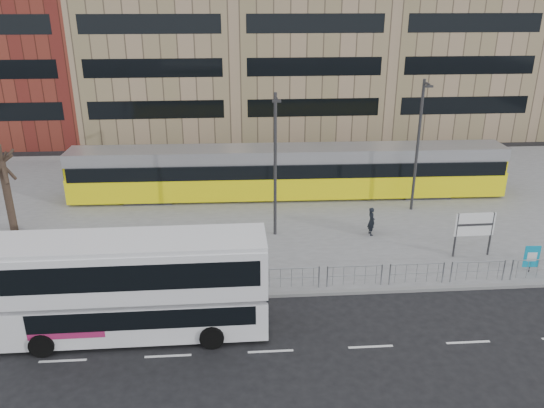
{
  "coord_description": "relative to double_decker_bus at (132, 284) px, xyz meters",
  "views": [
    {
      "loc": [
        -3.2,
        -21.2,
        13.06
      ],
      "look_at": [
        -1.21,
        6.0,
        2.28
      ],
      "focal_mm": 35.0,
      "sensor_mm": 36.0,
      "label": 1
    }
  ],
  "objects": [
    {
      "name": "ground",
      "position": [
        7.42,
        2.36,
        -2.32
      ],
      "size": [
        120.0,
        120.0,
        0.0
      ],
      "primitive_type": "plane",
      "color": "black",
      "rests_on": "ground"
    },
    {
      "name": "ad_panel",
      "position": [
        18.75,
        3.56,
        -1.33
      ],
      "size": [
        0.77,
        0.1,
        1.44
      ],
      "rotation": [
        0.0,
        0.0,
        -0.06
      ],
      "color": "#2D2D30",
      "rests_on": "plaza"
    },
    {
      "name": "road_markings",
      "position": [
        8.42,
        -1.64,
        -2.31
      ],
      "size": [
        62.0,
        0.12,
        0.01
      ],
      "primitive_type": "cube",
      "color": "white",
      "rests_on": "ground"
    },
    {
      "name": "pedestrian",
      "position": [
        11.94,
        8.54,
        -1.33
      ],
      "size": [
        0.47,
        0.65,
        1.67
      ],
      "primitive_type": "imported",
      "rotation": [
        0.0,
        0.0,
        1.7
      ],
      "color": "black",
      "rests_on": "plaza"
    },
    {
      "name": "plaza",
      "position": [
        7.42,
        14.36,
        -2.24
      ],
      "size": [
        64.0,
        24.0,
        0.15
      ],
      "primitive_type": "cube",
      "color": "slate",
      "rests_on": "ground"
    },
    {
      "name": "kerb",
      "position": [
        7.42,
        2.41,
        -2.24
      ],
      "size": [
        64.0,
        0.25,
        0.17
      ],
      "primitive_type": "cube",
      "color": "gray",
      "rests_on": "ground"
    },
    {
      "name": "lamp_post_west",
      "position": [
        6.43,
        8.95,
        2.29
      ],
      "size": [
        0.45,
        1.04,
        8.16
      ],
      "color": "#2D2D30",
      "rests_on": "plaza"
    },
    {
      "name": "station_sign",
      "position": [
        16.58,
        5.53,
        -0.48
      ],
      "size": [
        2.12,
        0.14,
        2.44
      ],
      "rotation": [
        0.0,
        0.0,
        0.02
      ],
      "color": "#2D2D30",
      "rests_on": "plaza"
    },
    {
      "name": "traffic_light_west",
      "position": [
        1.06,
        2.86,
        -0.19
      ],
      "size": [
        0.19,
        0.22,
        3.1
      ],
      "rotation": [
        0.0,
        0.0,
        0.11
      ],
      "color": "#2D2D30",
      "rests_on": "plaza"
    },
    {
      "name": "tram",
      "position": [
        7.84,
        15.21,
        -0.44
      ],
      "size": [
        29.28,
        3.32,
        3.45
      ],
      "rotation": [
        0.0,
        0.0,
        -0.02
      ],
      "color": "#FFF10D",
      "rests_on": "plaza"
    },
    {
      "name": "pedestrian_barrier",
      "position": [
        9.42,
        2.86,
        -1.34
      ],
      "size": [
        32.07,
        0.07,
        1.1
      ],
      "color": "#95979D",
      "rests_on": "plaza"
    },
    {
      "name": "lamp_post_east",
      "position": [
        15.51,
        12.1,
        2.36
      ],
      "size": [
        0.45,
        1.04,
        8.3
      ],
      "color": "#2D2D30",
      "rests_on": "plaza"
    },
    {
      "name": "double_decker_bus",
      "position": [
        0.0,
        0.0,
        0.0
      ],
      "size": [
        10.73,
        2.82,
        4.29
      ],
      "rotation": [
        0.0,
        0.0,
        0.01
      ],
      "color": "white",
      "rests_on": "ground"
    }
  ]
}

